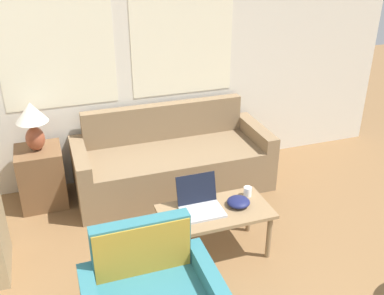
# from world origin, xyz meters

# --- Properties ---
(wall_back) EXTENTS (6.06, 0.06, 2.60)m
(wall_back) POSITION_xyz_m (-0.00, 3.83, 1.31)
(wall_back) COLOR silver
(wall_back) RESTS_ON ground_plane
(couch) EXTENTS (2.03, 0.80, 0.84)m
(couch) POSITION_xyz_m (0.30, 3.41, 0.27)
(couch) COLOR #846B4C
(couch) RESTS_ON ground_plane
(side_table) EXTENTS (0.44, 0.44, 0.60)m
(side_table) POSITION_xyz_m (-1.02, 3.50, 0.30)
(side_table) COLOR brown
(side_table) RESTS_ON ground_plane
(table_lamp) EXTENTS (0.30, 0.30, 0.48)m
(table_lamp) POSITION_xyz_m (-1.02, 3.50, 0.90)
(table_lamp) COLOR brown
(table_lamp) RESTS_ON side_table
(coffee_table) EXTENTS (0.92, 0.49, 0.44)m
(coffee_table) POSITION_xyz_m (0.31, 2.21, 0.38)
(coffee_table) COLOR #8E704C
(coffee_table) RESTS_ON ground_plane
(laptop) EXTENTS (0.34, 0.32, 0.26)m
(laptop) POSITION_xyz_m (0.20, 2.26, 0.50)
(laptop) COLOR #B7B7BC
(laptop) RESTS_ON coffee_table
(cup_navy) EXTENTS (0.07, 0.07, 0.08)m
(cup_navy) POSITION_xyz_m (0.66, 2.32, 0.48)
(cup_navy) COLOR white
(cup_navy) RESTS_ON coffee_table
(snack_bowl) EXTENTS (0.19, 0.19, 0.07)m
(snack_bowl) POSITION_xyz_m (0.52, 2.21, 0.47)
(snack_bowl) COLOR #191E4C
(snack_bowl) RESTS_ON coffee_table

